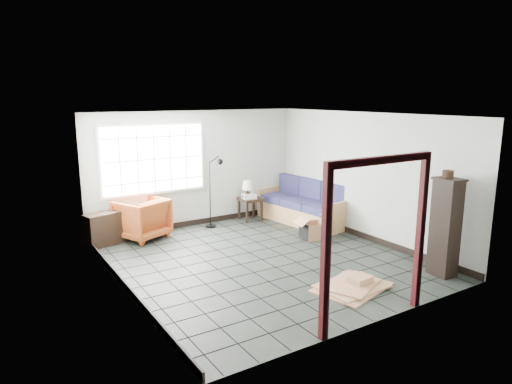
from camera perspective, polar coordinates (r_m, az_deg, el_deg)
ground at (r=8.38m, az=0.75°, el=-8.45°), size 5.50×5.50×0.00m
room_shell at (r=7.98m, az=0.67°, el=2.99°), size 5.02×5.52×2.61m
window_panel at (r=9.94m, az=-12.67°, el=4.04°), size 2.32×0.08×1.52m
doorway_trim at (r=5.98m, az=15.00°, el=-3.45°), size 1.80×0.08×2.20m
futon_sofa at (r=10.75m, az=6.12°, el=-1.86°), size 1.15×2.36×1.00m
armchair at (r=9.75m, az=-14.14°, el=-3.01°), size 1.17×1.14×0.93m
side_table at (r=10.82m, az=-0.72°, el=-1.23°), size 0.52×0.52×0.55m
table_lamp at (r=10.71m, az=-1.04°, el=0.77°), size 0.31×0.31×0.42m
projector at (r=10.73m, az=-0.88°, el=-0.52°), size 0.36×0.31×0.11m
floor_lamp at (r=10.27m, az=-5.14°, el=0.34°), size 0.48×0.30×1.61m
console_shelf at (r=9.60m, az=-18.20°, el=-4.34°), size 0.90×0.54×0.65m
tall_shelf at (r=8.07m, az=22.58°, el=-4.01°), size 0.38×0.47×1.64m
pot at (r=7.84m, az=22.87°, el=2.05°), size 0.22×0.22×0.13m
open_box at (r=9.62m, az=7.28°, el=-4.78°), size 0.87×0.52×0.46m
cardboard_pile at (r=7.37m, az=12.02°, el=-11.32°), size 1.35×1.10×0.17m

